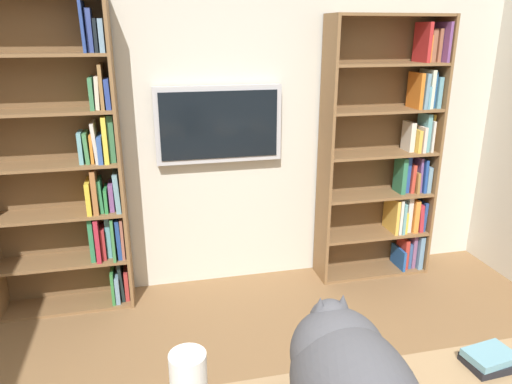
% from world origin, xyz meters
% --- Properties ---
extents(wall_back, '(4.52, 0.06, 2.70)m').
position_xyz_m(wall_back, '(0.00, -2.23, 1.35)').
color(wall_back, beige).
rests_on(wall_back, ground).
extents(bookshelf_left, '(0.90, 0.28, 2.01)m').
position_xyz_m(bookshelf_left, '(-1.29, -2.06, 0.97)').
color(bookshelf_left, brown).
rests_on(bookshelf_left, ground).
extents(bookshelf_right, '(0.91, 0.28, 2.11)m').
position_xyz_m(bookshelf_right, '(1.07, -2.06, 1.02)').
color(bookshelf_right, brown).
rests_on(bookshelf_right, ground).
extents(wall_mounted_tv, '(0.91, 0.07, 0.55)m').
position_xyz_m(wall_mounted_tv, '(0.04, -2.15, 1.26)').
color(wall_mounted_tv, '#B7B7BC').
extents(cat, '(0.35, 0.70, 0.37)m').
position_xyz_m(cat, '(0.04, 0.21, 0.97)').
color(cat, '#4C4C51').
rests_on(cat, desk).
extents(coffee_mug, '(0.08, 0.08, 0.10)m').
position_xyz_m(coffee_mug, '(-0.16, -0.00, 0.83)').
color(coffee_mug, '#335999').
rests_on(coffee_mug, desk).
extents(desk_book_stack, '(0.18, 0.14, 0.06)m').
position_xyz_m(desk_book_stack, '(-0.57, 0.03, 0.81)').
color(desk_book_stack, black).
rests_on(desk_book_stack, desk).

